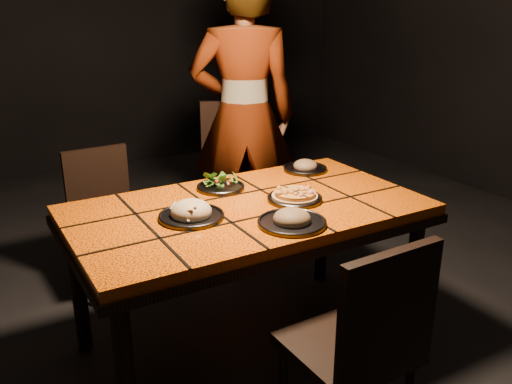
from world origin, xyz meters
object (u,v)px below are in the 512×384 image
chair_near (364,341)px  plate_pizza (295,197)px  dining_table (247,221)px  chair_far_right (238,167)px  plate_pasta (191,213)px  chair_far_left (104,210)px  diner (244,117)px

chair_near → plate_pizza: size_ratio=3.48×
dining_table → chair_far_right: size_ratio=1.61×
plate_pasta → chair_far_right: bearing=53.4°
dining_table → chair_near: size_ratio=1.80×
chair_far_left → diner: bearing=-2.1°
dining_table → diner: diner is taller
chair_near → diner: 1.93m
dining_table → diner: (0.52, 0.98, 0.26)m
chair_far_left → plate_pizza: bearing=-60.6°
chair_far_right → plate_pizza: size_ratio=3.89×
diner → chair_far_right: bearing=-64.3°
dining_table → chair_far_left: 1.07m
dining_table → plate_pizza: (0.22, -0.06, 0.10)m
dining_table → chair_far_right: (0.52, 1.07, -0.09)m
chair_far_left → plate_pasta: bearing=-85.0°
chair_near → plate_pasta: 0.90m
chair_near → diner: (0.52, 1.81, 0.42)m
plate_pizza → plate_pasta: plate_pasta is taller
chair_far_right → plate_pasta: (-0.80, -1.08, 0.20)m
chair_near → chair_far_left: size_ratio=1.08×
plate_pizza → plate_pasta: (-0.51, 0.04, 0.01)m
chair_far_left → diner: (0.94, 0.01, 0.46)m
chair_far_left → diner: diner is taller
chair_near → diner: bearing=-107.5°
chair_far_left → plate_pasta: 1.04m
plate_pasta → chair_far_left: bearing=97.7°
chair_far_left → plate_pasta: (0.13, -0.99, 0.30)m
plate_pizza → plate_pasta: size_ratio=0.91×
dining_table → plate_pasta: 0.30m
dining_table → diner: 1.14m
chair_near → chair_far_left: bearing=-78.3°
dining_table → plate_pizza: 0.25m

